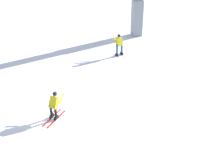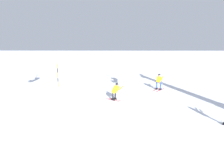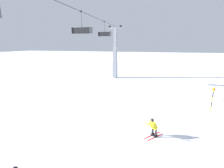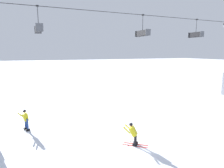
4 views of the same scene
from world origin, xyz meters
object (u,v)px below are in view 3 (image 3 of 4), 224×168
(chairlift_seat_second, at_px, (82,30))
(chairlift_seat_middle, at_px, (104,34))
(skier_carving_main, at_px, (153,126))
(trail_marker_pole, at_px, (212,98))
(lift_tower_far, at_px, (115,57))

(chairlift_seat_second, distance_m, chairlift_seat_middle, 7.38)
(skier_carving_main, distance_m, chairlift_seat_middle, 16.43)
(chairlift_seat_middle, xyz_separation_m, trail_marker_pole, (-6.58, -13.07, -6.53))
(skier_carving_main, xyz_separation_m, chairlift_seat_second, (5.29, 7.75, 6.92))
(lift_tower_far, distance_m, chairlift_seat_middle, 7.30)
(skier_carving_main, height_order, trail_marker_pole, trail_marker_pole)
(lift_tower_far, height_order, trail_marker_pole, lift_tower_far)
(skier_carving_main, distance_m, trail_marker_pole, 8.09)
(skier_carving_main, height_order, chairlift_seat_second, chairlift_seat_second)
(lift_tower_far, xyz_separation_m, chairlift_seat_second, (-13.60, 0.00, 3.72))
(chairlift_seat_second, bearing_deg, trail_marker_pole, -86.52)
(chairlift_seat_middle, distance_m, trail_marker_pole, 16.02)
(chairlift_seat_middle, height_order, trail_marker_pole, chairlift_seat_middle)
(chairlift_seat_middle, bearing_deg, trail_marker_pole, -116.75)
(chairlift_seat_second, bearing_deg, lift_tower_far, 0.00)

